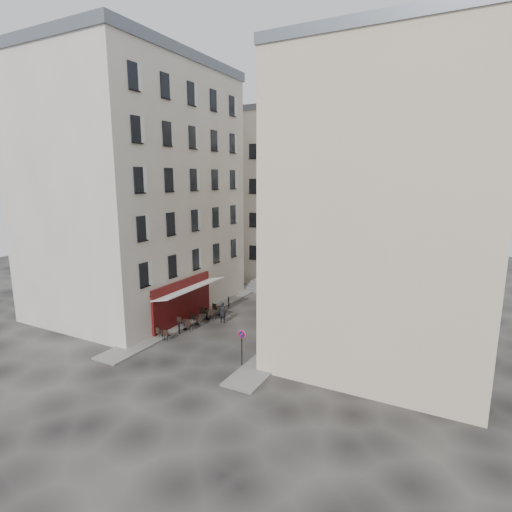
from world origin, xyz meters
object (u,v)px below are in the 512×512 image
Objects in this scene: bistro_table_a at (163,334)px; pedestrian at (223,312)px; no_parking_sign at (242,341)px; bistro_table_b at (185,324)px.

pedestrian is at bearing 68.15° from bistro_table_a.
bistro_table_a is at bearing 66.28° from pedestrian.
pedestrian is (1.94, 4.85, 0.43)m from bistro_table_a.
bistro_table_a is 0.68× the size of pedestrian.
pedestrian is (-5.02, 5.75, -0.78)m from no_parking_sign.
bistro_table_b is at bearing 55.38° from pedestrian.
no_parking_sign is 7.68m from pedestrian.
no_parking_sign is 1.74× the size of bistro_table_b.
pedestrian is at bearing 57.26° from bistro_table_b.
no_parking_sign is at bearing 129.26° from pedestrian.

